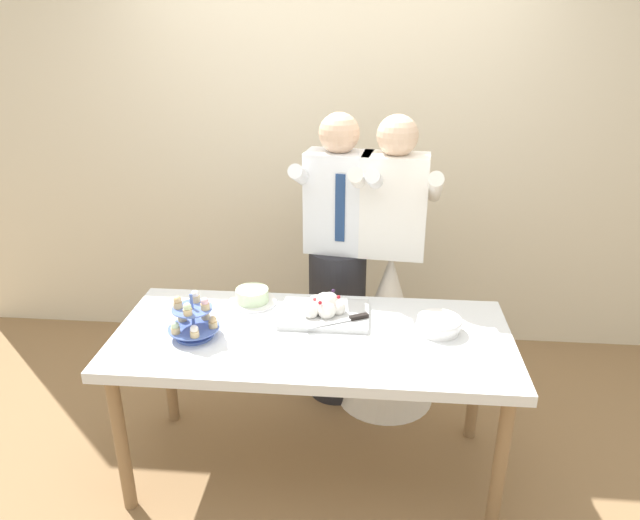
{
  "coord_description": "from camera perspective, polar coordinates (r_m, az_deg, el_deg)",
  "views": [
    {
      "loc": [
        0.24,
        -2.31,
        2.12
      ],
      "look_at": [
        0.02,
        0.15,
        1.07
      ],
      "focal_mm": 32.98,
      "sensor_mm": 36.0,
      "label": 1
    }
  ],
  "objects": [
    {
      "name": "round_cake",
      "position": [
        2.96,
        -6.59,
        -3.56
      ],
      "size": [
        0.24,
        0.24,
        0.08
      ],
      "color": "white",
      "rests_on": "dessert_table"
    },
    {
      "name": "ground_plane",
      "position": [
        3.14,
        -0.66,
        -19.48
      ],
      "size": [
        8.0,
        8.0,
        0.0
      ],
      "primitive_type": "plane",
      "color": "olive"
    },
    {
      "name": "rear_wall",
      "position": [
        3.8,
        1.4,
        12.76
      ],
      "size": [
        5.2,
        0.1,
        2.9
      ],
      "primitive_type": "cube",
      "color": "beige",
      "rests_on": "ground_plane"
    },
    {
      "name": "dessert_table",
      "position": [
        2.72,
        -0.73,
        -8.5
      ],
      "size": [
        1.8,
        0.8,
        0.78
      ],
      "color": "silver",
      "rests_on": "ground_plane"
    },
    {
      "name": "cupcake_stand",
      "position": [
        2.68,
        -12.19,
        -5.71
      ],
      "size": [
        0.23,
        0.23,
        0.21
      ],
      "color": "#4C66B2",
      "rests_on": "dessert_table"
    },
    {
      "name": "person_bride",
      "position": [
        3.32,
        6.68,
        -4.78
      ],
      "size": [
        0.56,
        0.56,
        1.66
      ],
      "color": "white",
      "rests_on": "ground_plane"
    },
    {
      "name": "plate_stack",
      "position": [
        2.74,
        11.42,
        -6.17
      ],
      "size": [
        0.21,
        0.21,
        0.07
      ],
      "color": "white",
      "rests_on": "dessert_table"
    },
    {
      "name": "person_groom",
      "position": [
        3.29,
        1.71,
        -1.77
      ],
      "size": [
        0.52,
        0.55,
        1.66
      ],
      "color": "#232328",
      "rests_on": "ground_plane"
    },
    {
      "name": "main_cake_tray",
      "position": [
        2.81,
        0.47,
        -4.81
      ],
      "size": [
        0.42,
        0.33,
        0.13
      ],
      "color": "silver",
      "rests_on": "dessert_table"
    }
  ]
}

